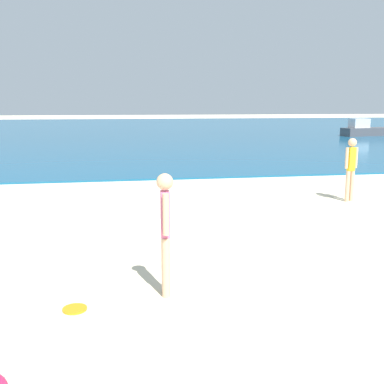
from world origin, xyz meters
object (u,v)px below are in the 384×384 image
at_px(person_standing, 165,227).
at_px(frisbee, 75,309).
at_px(person_distant, 351,166).
at_px(boat_far, 365,130).

height_order(person_standing, frisbee, person_standing).
distance_m(person_standing, frisbee, 1.47).
height_order(person_standing, person_distant, person_distant).
bearing_deg(person_distant, frisbee, 26.88).
bearing_deg(frisbee, boat_far, 54.49).
height_order(frisbee, person_distant, person_distant).
bearing_deg(boat_far, frisbee, -134.55).
bearing_deg(person_standing, boat_far, -30.84).
xyz_separation_m(frisbee, person_distant, (6.39, 5.31, 0.90)).
relative_size(frisbee, person_distant, 0.18).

